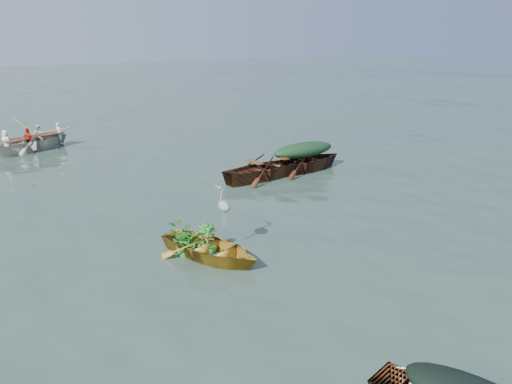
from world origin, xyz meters
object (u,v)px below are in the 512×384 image
Objects in this scene: green_tarp_boat at (303,171)px; open_wooden_boat at (267,178)px; rowed_boat at (36,150)px; yellow_dinghy at (211,258)px; heron at (224,213)px.

green_tarp_boat is 1.00× the size of open_wooden_boat.
rowed_boat is (-7.04, 8.74, 0.00)m from green_tarp_boat.
open_wooden_boat is (4.59, 4.31, 0.00)m from yellow_dinghy.
open_wooden_boat is 5.84m from heron.
rowed_boat reaches higher than yellow_dinghy.
green_tarp_boat is at bearing -93.17° from open_wooden_boat.
green_tarp_boat reaches higher than yellow_dinghy.
heron is at bearing 132.21° from open_wooden_boat.
green_tarp_boat is 1.55m from open_wooden_boat.
heron is at bearing 126.26° from green_tarp_boat.
yellow_dinghy is 1.03m from heron.
yellow_dinghy is at bearing -174.81° from heron.
heron is at bearing 163.63° from rowed_boat.
open_wooden_boat reaches higher than yellow_dinghy.
heron is at bearing 5.19° from yellow_dinghy.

